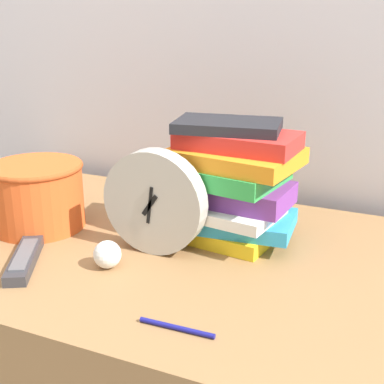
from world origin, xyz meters
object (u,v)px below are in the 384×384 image
basket (37,193)px  pen (177,328)px  desk_clock (154,202)px  tv_remote (24,259)px  book_stack (231,182)px  crumpled_paper_ball (107,254)px

basket → pen: (0.44, -0.24, -0.07)m
desk_clock → tv_remote: bearing=-142.5°
book_stack → basket: bearing=-165.3°
basket → pen: basket is taller
pen → tv_remote: bearing=167.5°
tv_remote → crumpled_paper_ball: 0.16m
crumpled_paper_ball → pen: bearing=-32.9°
basket → tv_remote: (0.09, -0.16, -0.07)m
book_stack → basket: size_ratio=1.38×
book_stack → pen: 0.37m
pen → basket: bearing=151.9°
book_stack → pen: bearing=-83.0°
desk_clock → pen: desk_clock is taller
book_stack → tv_remote: bearing=-139.5°
crumpled_paper_ball → pen: size_ratio=0.43×
book_stack → tv_remote: (-0.31, -0.26, -0.11)m
book_stack → basket: 0.42m
desk_clock → crumpled_paper_ball: 0.13m
tv_remote → pen: 0.36m
basket → crumpled_paper_ball: bearing=-23.6°
basket → crumpled_paper_ball: size_ratio=3.93×
tv_remote → book_stack: bearing=40.5°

